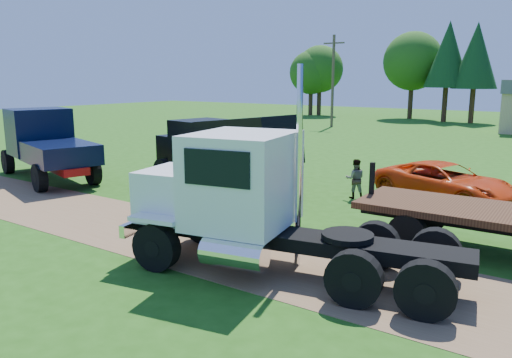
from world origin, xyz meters
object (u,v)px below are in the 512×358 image
Objects in this scene: black_dump_truck at (225,147)px; navy_truck at (45,143)px; orange_pickup at (445,182)px; white_semi_tractor at (245,200)px; spectator_a at (154,196)px.

black_dump_truck reaches higher than navy_truck.
navy_truck is 1.43× the size of orange_pickup.
white_semi_tractor is at bearing -38.30° from black_dump_truck.
white_semi_tractor reaches higher than spectator_a.
black_dump_truck is (-6.22, 7.08, 0.11)m from white_semi_tractor.
orange_pickup is (2.41, 10.22, -1.00)m from white_semi_tractor.
spectator_a is at bearing 153.50° from white_semi_tractor.
orange_pickup is 11.39m from spectator_a.
spectator_a is (10.22, -2.63, -0.75)m from navy_truck.
orange_pickup is at bearing 36.14° from navy_truck.
spectator_a is at bearing -64.99° from black_dump_truck.
white_semi_tractor is 1.59× the size of orange_pickup.
spectator_a is (-4.73, 1.34, -0.80)m from white_semi_tractor.
black_dump_truck is at bearing 127.82° from orange_pickup.
white_semi_tractor reaches higher than navy_truck.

